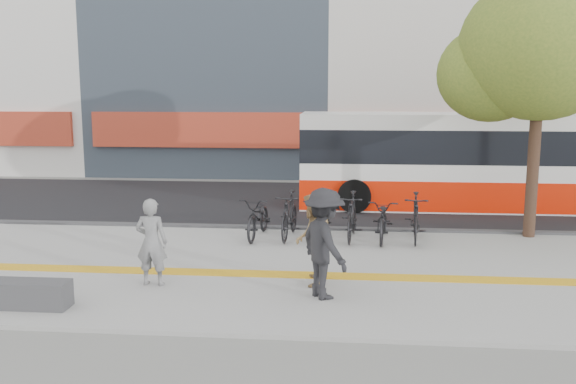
# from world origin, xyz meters

# --- Properties ---
(ground) EXTENTS (120.00, 120.00, 0.00)m
(ground) POSITION_xyz_m (0.00, 0.00, 0.00)
(ground) COLOR slate
(ground) RESTS_ON ground
(sidewalk) EXTENTS (40.00, 7.00, 0.08)m
(sidewalk) POSITION_xyz_m (0.00, 1.50, 0.04)
(sidewalk) COLOR gray
(sidewalk) RESTS_ON ground
(tactile_strip) EXTENTS (40.00, 0.45, 0.01)m
(tactile_strip) POSITION_xyz_m (0.00, 1.00, 0.09)
(tactile_strip) COLOR gold
(tactile_strip) RESTS_ON sidewalk
(street) EXTENTS (40.00, 8.00, 0.06)m
(street) POSITION_xyz_m (0.00, 9.00, 0.03)
(street) COLOR black
(street) RESTS_ON ground
(curb) EXTENTS (40.00, 0.25, 0.14)m
(curb) POSITION_xyz_m (0.00, 5.00, 0.07)
(curb) COLOR #39393B
(curb) RESTS_ON ground
(bench) EXTENTS (1.60, 0.45, 0.45)m
(bench) POSITION_xyz_m (-2.60, -1.20, 0.30)
(bench) COLOR #39393B
(bench) RESTS_ON sidewalk
(street_tree) EXTENTS (4.40, 3.80, 6.31)m
(street_tree) POSITION_xyz_m (7.18, 4.82, 4.51)
(street_tree) COLOR #352118
(street_tree) RESTS_ON sidewalk
(bus) EXTENTS (10.70, 2.54, 2.85)m
(bus) POSITION_xyz_m (6.72, 8.50, 1.40)
(bus) COLOR white
(bus) RESTS_ON street
(bicycle_row) EXTENTS (4.52, 1.99, 1.13)m
(bicycle_row) POSITION_xyz_m (2.47, 4.00, 0.61)
(bicycle_row) COLOR black
(bicycle_row) RESTS_ON sidewalk
(seated_woman) EXTENTS (0.61, 0.42, 1.62)m
(seated_woman) POSITION_xyz_m (-0.80, 0.16, 0.89)
(seated_woman) COLOR black
(seated_woman) RESTS_ON sidewalk
(pedestrian_tan) EXTENTS (0.67, 0.85, 1.71)m
(pedestrian_tan) POSITION_xyz_m (2.13, 0.45, 0.94)
(pedestrian_tan) COLOR olive
(pedestrian_tan) RESTS_ON sidewalk
(pedestrian_dark) EXTENTS (1.26, 1.43, 1.91)m
(pedestrian_dark) POSITION_xyz_m (2.37, -0.25, 1.04)
(pedestrian_dark) COLOR black
(pedestrian_dark) RESTS_ON sidewalk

